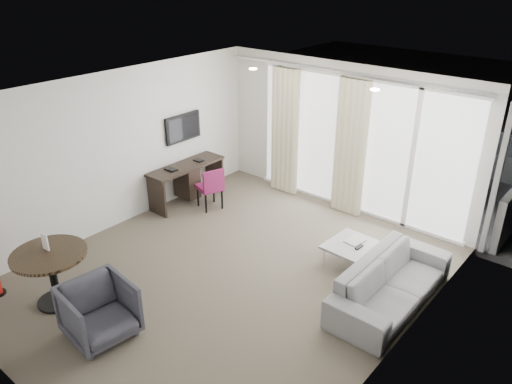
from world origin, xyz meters
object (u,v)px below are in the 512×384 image
Objects in this scene: coffee_table at (353,255)px; rattan_chair_a at (433,185)px; desk_chair at (209,188)px; round_table at (54,278)px; rattan_chair_b at (468,184)px; sofa at (391,283)px; desk at (187,183)px; tub_armchair at (99,311)px.

rattan_chair_a is (0.13, 2.55, 0.29)m from coffee_table.
round_table is at bearing -64.70° from desk_chair.
coffee_table is at bearing -105.58° from rattan_chair_b.
round_table is 0.45× the size of sofa.
desk is 3.75m from tub_armchair.
rattan_chair_b is at bearing 63.87° from round_table.
tub_armchair is 6.08m from rattan_chair_a.
coffee_table is at bearing 60.30° from sofa.
sofa is (2.38, 2.83, -0.05)m from tub_armchair.
sofa is 3.57m from rattan_chair_b.
coffee_table is 0.96m from sofa.
desk_chair is (0.51, 0.08, 0.04)m from desk.
desk reaches higher than sofa.
desk_chair reaches higher than round_table.
desk_chair is at bearing -179.77° from coffee_table.
rattan_chair_a is (3.11, 2.56, 0.06)m from desk_chair.
desk is 1.98× the size of tub_armchair.
sofa is 2.45× the size of rattan_chair_b.
round_table is at bearing -127.81° from coffee_table.
round_table is (0.92, -3.21, 0.02)m from desk.
desk reaches higher than coffee_table.
round_table reaches higher than desk.
desk_chair is 3.58m from tub_armchair.
tub_armchair is 6.73m from rattan_chair_b.
desk_chair is 4.71m from rattan_chair_b.
rattan_chair_a reaches higher than tub_armchair.
desk is 4.33m from sofa.
round_table is 1.04× the size of rattan_chair_a.
tub_armchair is 0.91× the size of rattan_chair_b.
rattan_chair_b is at bearing 45.88° from rattan_chair_a.
rattan_chair_a is 0.70m from rattan_chair_b.
rattan_chair_b is at bearing 59.34° from desk_chair.
rattan_chair_a reaches higher than rattan_chair_b.
rattan_chair_a is at bearing 87.01° from coffee_table.
desk is 2.06× the size of coffee_table.
sofa is at bearing -82.14° from rattan_chair_a.
rattan_chair_b reaches higher than round_table.
rattan_chair_b is (4.06, 3.17, 0.07)m from desk.
coffee_table is 3.15m from rattan_chair_b.
rattan_chair_b is (0.57, 3.08, 0.26)m from coffee_table.
rattan_chair_a is (3.62, 2.63, 0.10)m from desk.
rattan_chair_a reaches higher than round_table.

